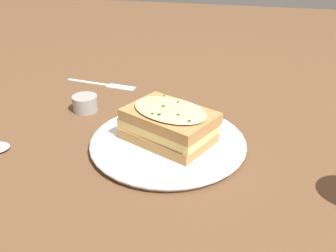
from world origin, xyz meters
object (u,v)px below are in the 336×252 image
Objects in this scene: dinner_plate at (168,143)px; sandwich at (169,124)px; fork at (108,85)px; condiment_pot at (85,103)px.

sandwich reaches higher than dinner_plate.
sandwich is at bearing 47.37° from fork.
condiment_pot reaches higher than dinner_plate.
dinner_plate is 0.04m from sandwich.
dinner_plate is 0.31m from fork.
sandwich reaches higher than condiment_pot.
sandwich reaches higher than fork.
fork is (0.20, -0.24, -0.04)m from sandwich.
condiment_pot is (0.00, 0.13, 0.01)m from fork.
dinner_plate is at bearing -36.08° from sandwich.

